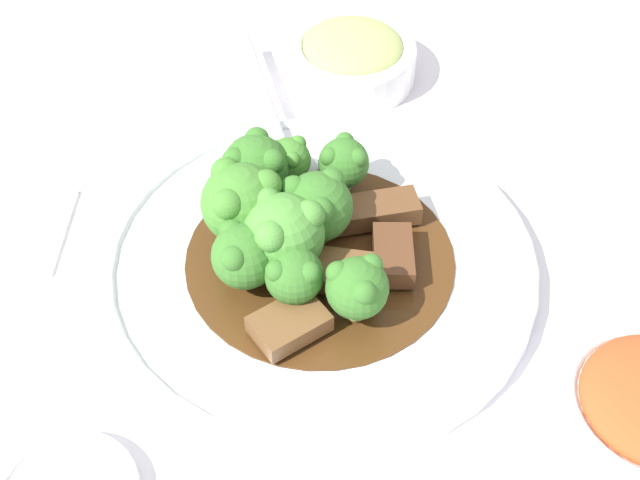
{
  "coord_description": "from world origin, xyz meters",
  "views": [
    {
      "loc": [
        -0.04,
        -0.41,
        0.48
      ],
      "look_at": [
        0.0,
        0.0,
        0.03
      ],
      "focal_mm": 50.0,
      "sensor_mm": 36.0,
      "label": 1
    }
  ],
  "objects_px": {
    "broccoli_floret_2": "(344,162)",
    "broccoli_floret_1": "(316,206)",
    "side_bowl_appetizer": "(352,56)",
    "broccoli_floret_5": "(256,167)",
    "broccoli_floret_3": "(242,202)",
    "broccoli_floret_8": "(294,274)",
    "main_plate": "(320,263)",
    "beef_strip_0": "(367,212)",
    "beef_strip_4": "(393,255)",
    "broccoli_floret_7": "(288,160)",
    "beef_strip_2": "(289,324)",
    "serving_spoon": "(288,157)",
    "broccoli_floret_0": "(245,255)",
    "beef_strip_3": "(332,271)",
    "broccoli_floret_4": "(357,287)",
    "beef_strip_1": "(318,196)",
    "broccoli_floret_6": "(283,233)"
  },
  "relations": [
    {
      "from": "broccoli_floret_5",
      "to": "broccoli_floret_6",
      "type": "height_order",
      "value": "broccoli_floret_6"
    },
    {
      "from": "beef_strip_2",
      "to": "broccoli_floret_8",
      "type": "height_order",
      "value": "broccoli_floret_8"
    },
    {
      "from": "beef_strip_4",
      "to": "broccoli_floret_5",
      "type": "relative_size",
      "value": 0.87
    },
    {
      "from": "side_bowl_appetizer",
      "to": "broccoli_floret_5",
      "type": "bearing_deg",
      "value": -118.99
    },
    {
      "from": "beef_strip_1",
      "to": "broccoli_floret_0",
      "type": "relative_size",
      "value": 1.16
    },
    {
      "from": "broccoli_floret_0",
      "to": "broccoli_floret_2",
      "type": "relative_size",
      "value": 1.14
    },
    {
      "from": "broccoli_floret_4",
      "to": "side_bowl_appetizer",
      "type": "xyz_separation_m",
      "value": [
        0.03,
        0.28,
        -0.02
      ]
    },
    {
      "from": "broccoli_floret_5",
      "to": "serving_spoon",
      "type": "xyz_separation_m",
      "value": [
        0.03,
        0.04,
        -0.03
      ]
    },
    {
      "from": "beef_strip_1",
      "to": "broccoli_floret_0",
      "type": "distance_m",
      "value": 0.09
    },
    {
      "from": "main_plate",
      "to": "beef_strip_0",
      "type": "distance_m",
      "value": 0.05
    },
    {
      "from": "broccoli_floret_5",
      "to": "main_plate",
      "type": "bearing_deg",
      "value": -54.89
    },
    {
      "from": "broccoli_floret_5",
      "to": "broccoli_floret_6",
      "type": "relative_size",
      "value": 0.98
    },
    {
      "from": "beef_strip_4",
      "to": "broccoli_floret_8",
      "type": "xyz_separation_m",
      "value": [
        -0.07,
        -0.02,
        0.02
      ]
    },
    {
      "from": "beef_strip_4",
      "to": "broccoli_floret_7",
      "type": "xyz_separation_m",
      "value": [
        -0.06,
        0.08,
        0.02
      ]
    },
    {
      "from": "broccoli_floret_3",
      "to": "broccoli_floret_8",
      "type": "relative_size",
      "value": 1.46
    },
    {
      "from": "beef_strip_0",
      "to": "serving_spoon",
      "type": "relative_size",
      "value": 0.35
    },
    {
      "from": "main_plate",
      "to": "beef_strip_4",
      "type": "relative_size",
      "value": 5.97
    },
    {
      "from": "broccoli_floret_4",
      "to": "serving_spoon",
      "type": "height_order",
      "value": "broccoli_floret_4"
    },
    {
      "from": "broccoli_floret_2",
      "to": "broccoli_floret_8",
      "type": "height_order",
      "value": "same"
    },
    {
      "from": "broccoli_floret_8",
      "to": "main_plate",
      "type": "bearing_deg",
      "value": 60.58
    },
    {
      "from": "broccoli_floret_2",
      "to": "side_bowl_appetizer",
      "type": "relative_size",
      "value": 0.39
    },
    {
      "from": "broccoli_floret_2",
      "to": "broccoli_floret_8",
      "type": "bearing_deg",
      "value": -113.83
    },
    {
      "from": "beef_strip_1",
      "to": "beef_strip_3",
      "type": "height_order",
      "value": "beef_strip_3"
    },
    {
      "from": "beef_strip_2",
      "to": "broccoli_floret_5",
      "type": "relative_size",
      "value": 0.98
    },
    {
      "from": "broccoli_floret_8",
      "to": "side_bowl_appetizer",
      "type": "distance_m",
      "value": 0.27
    },
    {
      "from": "broccoli_floret_1",
      "to": "broccoli_floret_7",
      "type": "bearing_deg",
      "value": 106.34
    },
    {
      "from": "beef_strip_2",
      "to": "main_plate",
      "type": "bearing_deg",
      "value": 66.99
    },
    {
      "from": "beef_strip_0",
      "to": "beef_strip_3",
      "type": "xyz_separation_m",
      "value": [
        -0.03,
        -0.05,
        -0.0
      ]
    },
    {
      "from": "beef_strip_0",
      "to": "beef_strip_1",
      "type": "xyz_separation_m",
      "value": [
        -0.03,
        0.02,
        -0.0
      ]
    },
    {
      "from": "side_bowl_appetizer",
      "to": "beef_strip_3",
      "type": "bearing_deg",
      "value": -100.79
    },
    {
      "from": "broccoli_floret_0",
      "to": "broccoli_floret_2",
      "type": "bearing_deg",
      "value": 48.05
    },
    {
      "from": "broccoli_floret_5",
      "to": "broccoli_floret_8",
      "type": "height_order",
      "value": "broccoli_floret_5"
    },
    {
      "from": "broccoli_floret_1",
      "to": "broccoli_floret_3",
      "type": "bearing_deg",
      "value": 175.28
    },
    {
      "from": "beef_strip_1",
      "to": "broccoli_floret_2",
      "type": "bearing_deg",
      "value": 33.08
    },
    {
      "from": "main_plate",
      "to": "beef_strip_0",
      "type": "xyz_separation_m",
      "value": [
        0.04,
        0.03,
        0.02
      ]
    },
    {
      "from": "beef_strip_0",
      "to": "broccoli_floret_3",
      "type": "height_order",
      "value": "broccoli_floret_3"
    },
    {
      "from": "main_plate",
      "to": "broccoli_floret_1",
      "type": "relative_size",
      "value": 5.52
    },
    {
      "from": "beef_strip_4",
      "to": "beef_strip_1",
      "type": "bearing_deg",
      "value": 124.51
    },
    {
      "from": "broccoli_floret_0",
      "to": "broccoli_floret_3",
      "type": "distance_m",
      "value": 0.04
    },
    {
      "from": "broccoli_floret_5",
      "to": "broccoli_floret_7",
      "type": "distance_m",
      "value": 0.03
    },
    {
      "from": "beef_strip_0",
      "to": "broccoli_floret_1",
      "type": "height_order",
      "value": "broccoli_floret_1"
    },
    {
      "from": "broccoli_floret_7",
      "to": "side_bowl_appetizer",
      "type": "bearing_deg",
      "value": 66.39
    },
    {
      "from": "broccoli_floret_7",
      "to": "broccoli_floret_8",
      "type": "distance_m",
      "value": 0.1
    },
    {
      "from": "beef_strip_4",
      "to": "broccoli_floret_7",
      "type": "distance_m",
      "value": 0.1
    },
    {
      "from": "beef_strip_4",
      "to": "broccoli_floret_7",
      "type": "height_order",
      "value": "broccoli_floret_7"
    },
    {
      "from": "broccoli_floret_5",
      "to": "beef_strip_2",
      "type": "bearing_deg",
      "value": -83.77
    },
    {
      "from": "broccoli_floret_8",
      "to": "serving_spoon",
      "type": "height_order",
      "value": "broccoli_floret_8"
    },
    {
      "from": "beef_strip_3",
      "to": "broccoli_floret_2",
      "type": "xyz_separation_m",
      "value": [
        0.02,
        0.09,
        0.02
      ]
    },
    {
      "from": "side_bowl_appetizer",
      "to": "beef_strip_1",
      "type": "bearing_deg",
      "value": -105.86
    },
    {
      "from": "broccoli_floret_2",
      "to": "broccoli_floret_1",
      "type": "bearing_deg",
      "value": -117.63
    }
  ]
}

